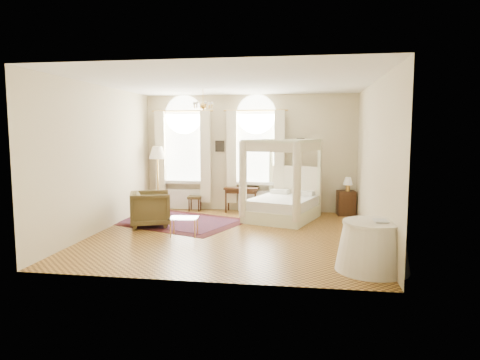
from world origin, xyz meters
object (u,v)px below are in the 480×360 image
object	(u,v)px
canopy_bed	(282,202)
writing_desk	(242,191)
stool	(195,198)
side_table	(372,246)
armchair	(151,209)
nightstand	(346,203)
coffee_table	(184,219)
floor_lamp	(157,156)

from	to	relation	value
canopy_bed	writing_desk	xyz separation A→B (m)	(-1.19, 0.89, 0.14)
stool	side_table	world-z (taller)	side_table
canopy_bed	armchair	distance (m)	3.32
stool	nightstand	bearing A→B (deg)	-0.00
nightstand	coffee_table	xyz separation A→B (m)	(-3.69, -2.97, 0.04)
nightstand	side_table	xyz separation A→B (m)	(0.00, -4.74, 0.07)
canopy_bed	nightstand	xyz separation A→B (m)	(1.68, 0.89, -0.14)
canopy_bed	side_table	bearing A→B (deg)	-66.37
nightstand	coffee_table	size ratio (longest dim) A/B	1.03
writing_desk	canopy_bed	bearing A→B (deg)	-36.74
nightstand	floor_lamp	world-z (taller)	floor_lamp
armchair	floor_lamp	size ratio (longest dim) A/B	0.50
nightstand	floor_lamp	distance (m)	5.42
armchair	coffee_table	world-z (taller)	armchair
armchair	coffee_table	bearing A→B (deg)	-149.15
writing_desk	side_table	distance (m)	5.54
floor_lamp	armchair	bearing A→B (deg)	-75.54
nightstand	armchair	bearing A→B (deg)	-155.85
nightstand	writing_desk	size ratio (longest dim) A/B	0.70
canopy_bed	stool	xyz separation A→B (m)	(-2.55, 0.89, -0.11)
nightstand	floor_lamp	size ratio (longest dim) A/B	0.36
stool	armchair	xyz separation A→B (m)	(-0.53, -2.14, 0.07)
floor_lamp	stool	bearing A→B (deg)	8.29
floor_lamp	writing_desk	bearing A→B (deg)	3.60
writing_desk	floor_lamp	xyz separation A→B (m)	(-2.40, -0.15, 0.97)
coffee_table	floor_lamp	distance (m)	3.45
writing_desk	armchair	distance (m)	2.86
writing_desk	side_table	bearing A→B (deg)	-58.74
coffee_table	floor_lamp	world-z (taller)	floor_lamp
writing_desk	floor_lamp	distance (m)	2.59
canopy_bed	floor_lamp	xyz separation A→B (m)	(-3.59, 0.74, 1.10)
nightstand	stool	bearing A→B (deg)	180.00
stool	armchair	bearing A→B (deg)	-103.85
canopy_bed	writing_desk	world-z (taller)	canopy_bed
canopy_bed	nightstand	size ratio (longest dim) A/B	3.41
stool	side_table	xyz separation A→B (m)	(4.24, -4.74, 0.04)
side_table	writing_desk	bearing A→B (deg)	121.26
stool	floor_lamp	xyz separation A→B (m)	(-1.04, -0.15, 1.22)
nightstand	stool	size ratio (longest dim) A/B	1.57
canopy_bed	nightstand	world-z (taller)	canopy_bed
nightstand	floor_lamp	xyz separation A→B (m)	(-5.27, -0.15, 1.24)
canopy_bed	stool	bearing A→B (deg)	160.80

